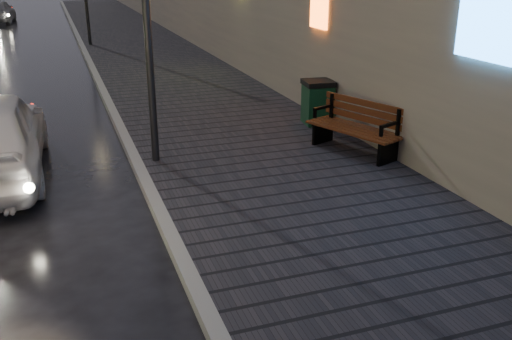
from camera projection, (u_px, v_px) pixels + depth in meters
The scene contains 4 objects.
sidewalk at pixel (141, 47), 24.67m from camera, with size 4.60×58.00×0.15m, color black.
curb at pixel (84, 50), 23.92m from camera, with size 0.20×58.00×0.15m, color slate.
bench at pixel (357, 127), 11.05m from camera, with size 1.34×2.10×1.01m.
trash_bin at pixel (318, 102), 12.95m from camera, with size 0.73×0.73×1.00m.
Camera 1 is at (0.24, -4.20, 3.75)m, focal length 40.00 mm.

